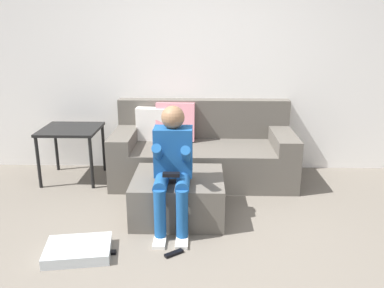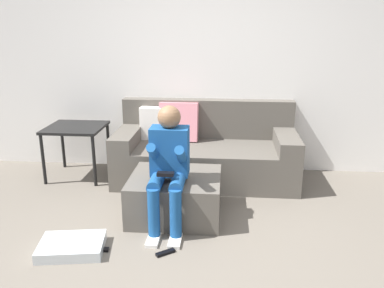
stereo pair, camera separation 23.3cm
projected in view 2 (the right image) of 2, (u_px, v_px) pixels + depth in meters
The scene contains 9 objects.
ground_plane at pixel (180, 268), 2.95m from camera, with size 8.17×8.17×0.00m, color #6B6359.
wall_back at pixel (201, 60), 4.70m from camera, with size 6.28×0.10×2.63m, color white.
couch_sectional at pixel (204, 153), 4.58m from camera, with size 2.01×0.88×0.87m.
ottoman at pixel (176, 196), 3.72m from camera, with size 0.82×0.74×0.39m, color #59544C.
person_seated at pixel (168, 161), 3.43m from camera, with size 0.33×0.62×1.06m.
storage_bin at pixel (72, 246), 3.17m from camera, with size 0.50×0.37×0.08m, color silver.
side_table at pixel (76, 133), 4.58m from camera, with size 0.64×0.61×0.60m.
remote_near_ottoman at pixel (165, 253), 3.13m from camera, with size 0.16×0.04×0.02m, color black.
remote_by_storage_bin at pixel (99, 250), 3.18m from camera, with size 0.15×0.05×0.02m, color black.
Camera 2 is at (0.31, -2.54, 1.74)m, focal length 37.54 mm.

